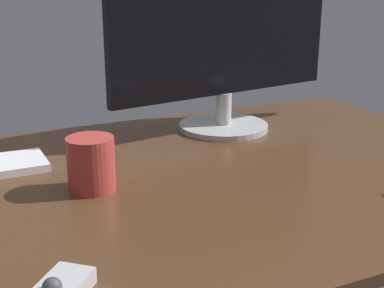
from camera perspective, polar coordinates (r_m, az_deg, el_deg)
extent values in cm
cube|color=#4C301C|center=(101.77, -2.55, -4.20)|extent=(140.00, 84.00, 2.00)
cylinder|color=#B8B8B8|center=(132.88, 3.28, 1.85)|extent=(21.43, 21.43, 1.31)
cylinder|color=#B8B8B8|center=(131.73, 3.31, 3.71)|extent=(3.74, 3.74, 7.55)
cube|color=black|center=(128.12, 3.50, 13.64)|extent=(59.51, 10.71, 38.04)
sphere|color=#3F3F44|center=(66.31, -14.33, -14.22)|extent=(2.34, 2.34, 2.34)
cylinder|color=#B23833|center=(96.64, -10.44, -2.05)|extent=(8.30, 8.30, 9.54)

